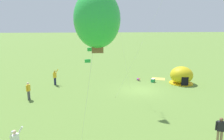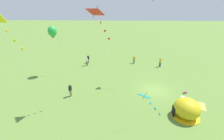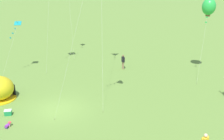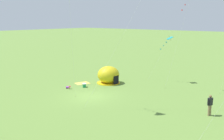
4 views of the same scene
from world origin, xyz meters
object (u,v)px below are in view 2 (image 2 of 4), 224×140
at_px(kite_teal, 148,100).
at_px(person_center_field, 134,59).
at_px(toddler_crawling, 185,92).
at_px(kite_yellow, 2,28).
at_px(popup_tent, 187,109).
at_px(person_watching_sky, 70,90).
at_px(cooler_box, 183,98).
at_px(person_arms_raised, 160,62).
at_px(person_flying_kite, 87,61).
at_px(kite_red, 98,18).
at_px(person_strolling, 88,59).
at_px(kite_green, 52,31).

bearing_deg(kite_teal, person_center_field, -2.33).
height_order(toddler_crawling, kite_yellow, kite_yellow).
relative_size(popup_tent, person_watching_sky, 1.63).
height_order(cooler_box, kite_yellow, kite_yellow).
bearing_deg(person_arms_raised, kite_yellow, 146.47).
relative_size(popup_tent, person_center_field, 1.63).
bearing_deg(person_watching_sky, person_flying_kite, 2.27).
relative_size(toddler_crawling, person_watching_sky, 0.32).
bearing_deg(person_arms_raised, person_watching_sky, 130.31).
relative_size(person_watching_sky, person_arms_raised, 0.91).
height_order(cooler_box, person_center_field, person_center_field).
bearing_deg(kite_red, person_watching_sky, 37.67).
height_order(person_arms_raised, person_strolling, person_arms_raised).
height_order(person_center_field, kite_yellow, kite_yellow).
distance_m(toddler_crawling, kite_red, 16.35).
bearing_deg(person_arms_raised, person_center_field, 71.57).
xyz_separation_m(toddler_crawling, person_watching_sky, (-1.72, 15.15, 0.79)).
height_order(person_flying_kite, kite_yellow, kite_yellow).
bearing_deg(person_strolling, kite_yellow, -177.91).
relative_size(person_strolling, kite_yellow, 0.17).
bearing_deg(person_flying_kite, popup_tent, -137.04).
xyz_separation_m(toddler_crawling, kite_red, (-8.03, 10.28, 9.85)).
distance_m(toddler_crawling, person_center_field, 13.40).
height_order(person_strolling, kite_yellow, kite_yellow).
bearing_deg(kite_yellow, person_arms_raised, -33.53).
height_order(person_center_field, kite_red, kite_red).
relative_size(person_arms_raised, person_center_field, 1.10).
xyz_separation_m(toddler_crawling, person_flying_kite, (9.99, 15.62, 0.82)).
height_order(popup_tent, person_watching_sky, popup_tent).
bearing_deg(cooler_box, kite_yellow, 122.74).
relative_size(person_strolling, kite_teal, 0.30).
height_order(popup_tent, kite_yellow, kite_yellow).
relative_size(kite_green, kite_teal, 1.43).
xyz_separation_m(toddler_crawling, person_arms_raised, (10.28, 1.02, 0.82)).
relative_size(cooler_box, kite_green, 0.08).
bearing_deg(cooler_box, kite_teal, 143.99).
bearing_deg(person_center_field, kite_red, 167.99).
relative_size(kite_green, kite_yellow, 0.79).
height_order(popup_tent, toddler_crawling, popup_tent).
relative_size(toddler_crawling, kite_yellow, 0.05).
bearing_deg(person_flying_kite, person_watching_sky, -177.73).
height_order(person_arms_raised, kite_yellow, kite_yellow).
height_order(person_center_field, kite_green, kite_green).
xyz_separation_m(popup_tent, person_center_field, (16.81, 4.24, -0.03)).
bearing_deg(person_strolling, popup_tent, -139.78).
bearing_deg(toddler_crawling, kite_red, 128.00).
distance_m(popup_tent, person_watching_sky, 13.74).
bearing_deg(kite_teal, cooler_box, -36.01).
xyz_separation_m(person_flying_kite, kite_red, (-18.02, -5.34, 9.03)).
distance_m(person_arms_raised, kite_green, 20.42).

